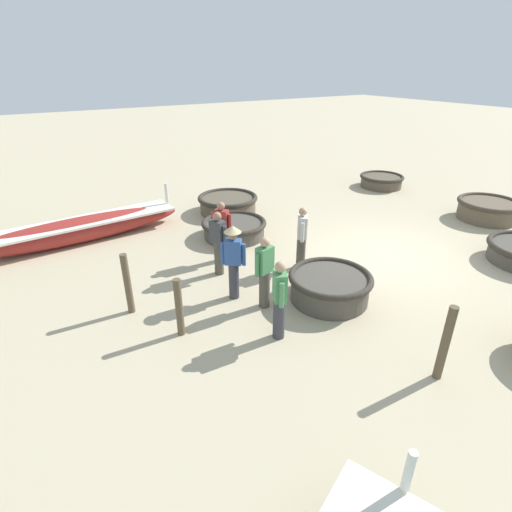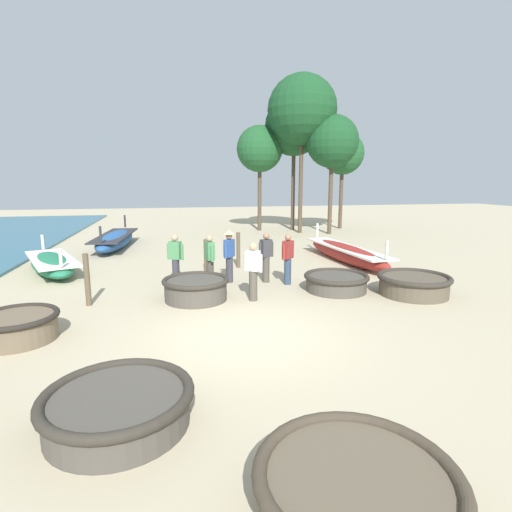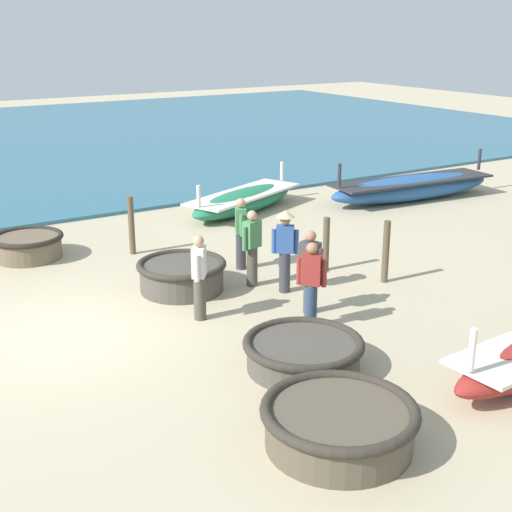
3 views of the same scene
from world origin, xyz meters
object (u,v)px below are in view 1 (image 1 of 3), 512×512
long_boat_green_hull (79,229)px  mooring_post_inland (128,284)px  fisherman_with_hat (265,271)px  fisherman_standing_left (222,230)px  mooring_post_mid_beach (445,344)px  coracle_far_left (330,286)px  coracle_upturned (234,228)px  coracle_far_right (488,209)px  mooring_post_shoreline (179,307)px  coracle_beside_post (228,203)px  fisherman_hauling (302,237)px  fisherman_crouching (233,258)px  fisherman_by_coracle (279,298)px  coracle_weathered (381,180)px  fisherman_standing_right (218,242)px

long_boat_green_hull → mooring_post_inland: bearing=-177.5°
fisherman_with_hat → long_boat_green_hull: bearing=25.0°
fisherman_standing_left → mooring_post_mid_beach: 5.69m
coracle_far_left → mooring_post_inland: 4.16m
coracle_far_left → coracle_upturned: bearing=0.9°
coracle_far_right → mooring_post_shoreline: bearing=92.3°
coracle_far_right → coracle_far_left: size_ratio=1.07×
coracle_upturned → coracle_far_left: (-4.05, -0.06, 0.06)m
coracle_beside_post → mooring_post_mid_beach: mooring_post_mid_beach is taller
fisherman_hauling → mooring_post_mid_beach: fisherman_hauling is taller
coracle_beside_post → long_boat_green_hull: bearing=88.8°
fisherman_crouching → mooring_post_mid_beach: (-3.89, -1.60, -0.28)m
coracle_far_left → fisherman_with_hat: (0.52, 1.33, 0.51)m
fisherman_by_coracle → mooring_post_mid_beach: (-2.24, -1.58, -0.16)m
fisherman_by_coracle → coracle_far_right: bearing=-81.0°
fisherman_with_hat → fisherman_crouching: 0.74m
coracle_far_left → coracle_weathered: bearing=-54.4°
fisherman_with_hat → mooring_post_shoreline: size_ratio=1.34×
long_boat_green_hull → fisherman_by_coracle: 7.00m
fisherman_standing_left → mooring_post_inland: fisherman_standing_left is taller
coracle_far_right → fisherman_with_hat: size_ratio=1.22×
mooring_post_inland → coracle_far_left: bearing=-115.5°
fisherman_standing_left → fisherman_crouching: size_ratio=0.94×
fisherman_crouching → coracle_weathered: bearing=-65.4°
fisherman_hauling → mooring_post_inland: (0.29, 4.12, -0.18)m
coracle_weathered → mooring_post_shoreline: 11.70m
coracle_far_right → coracle_far_left: bearing=97.4°
fisherman_hauling → coracle_far_left: bearing=165.8°
coracle_far_right → fisherman_standing_left: bearing=77.6°
fisherman_standing_left → long_boat_green_hull: bearing=41.6°
mooring_post_mid_beach → fisherman_standing_left: bearing=9.9°
coracle_upturned → fisherman_standing_left: bearing=139.7°
coracle_beside_post → coracle_upturned: coracle_beside_post is taller
coracle_weathered → coracle_upturned: bearing=99.8°
coracle_far_right → coracle_beside_post: size_ratio=0.95×
coracle_weathered → fisherman_with_hat: 10.08m
long_boat_green_hull → coracle_beside_post: bearing=-91.2°
coracle_weathered → fisherman_by_coracle: (-5.86, 9.17, 0.57)m
fisherman_crouching → fisherman_hauling: bearing=-80.7°
coracle_upturned → coracle_weathered: bearing=-80.2°
fisherman_hauling → mooring_post_mid_beach: size_ratio=1.16×
fisherman_standing_right → fisherman_with_hat: bearing=-175.5°
fisherman_by_coracle → fisherman_crouching: bearing=0.6°
fisherman_standing_left → fisherman_crouching: fisherman_crouching is taller
mooring_post_inland → fisherman_standing_right: bearing=-77.7°
coracle_weathered → fisherman_standing_right: fisherman_standing_right is taller
fisherman_standing_left → fisherman_by_coracle: bearing=169.8°
mooring_post_shoreline → coracle_weathered: bearing=-65.7°
mooring_post_mid_beach → fisherman_hauling: bearing=-6.3°
coracle_weathered → fisherman_with_hat: size_ratio=1.10×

